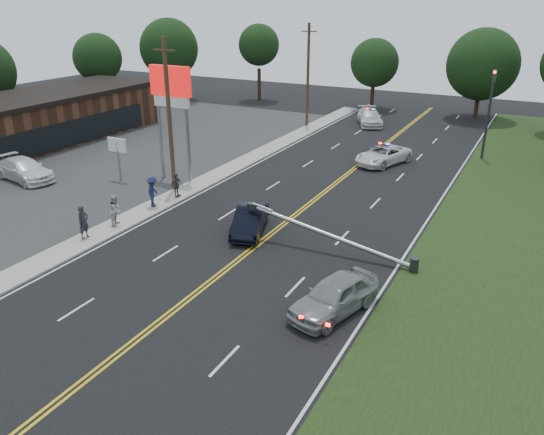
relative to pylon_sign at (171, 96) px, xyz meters
The scene contains 26 objects.
ground 18.50m from the pylon_sign, 53.13° to the right, with size 120.00×120.00×0.00m, color black.
parking_lot 11.92m from the pylon_sign, 157.17° to the right, with size 25.00×60.00×0.01m, color #2D2D2D.
sidewalk 7.46m from the pylon_sign, 62.30° to the right, with size 1.80×70.00×0.12m, color #A39D93.
grass_verge 25.06m from the pylon_sign, ahead, with size 12.00×80.00×0.01m, color black.
centerline_yellow 12.73m from the pylon_sign, 20.85° to the right, with size 0.36×80.00×0.00m, color gold.
pharmacy_building 17.90m from the pylon_sign, behind, with size 8.40×30.40×4.30m.
pylon_sign is the anchor object (origin of this frame).
small_sign 5.45m from the pylon_sign, 150.26° to the right, with size 1.60×0.14×3.10m.
traffic_signal 24.75m from the pylon_sign, 40.39° to the left, with size 0.28×0.41×7.05m.
fallen_streetlight 16.66m from the pylon_sign, 22.22° to the right, with size 9.36×0.44×1.91m.
utility_pole_mid 2.55m from the pylon_sign, 56.98° to the right, with size 1.60×0.28×10.00m.
utility_pole_far 20.06m from the pylon_sign, 86.28° to the left, with size 1.60×0.28×10.00m.
tree_3 29.82m from the pylon_sign, 143.91° to the left, with size 5.50×5.50×8.54m.
tree_4 32.73m from the pylon_sign, 128.04° to the left, with size 7.20×7.20×9.98m.
tree_5 32.67m from the pylon_sign, 108.37° to the left, with size 5.04×5.04×9.30m.
tree_6 32.39m from the pylon_sign, 82.42° to the left, with size 5.48×5.48×8.01m.
tree_7 35.88m from the pylon_sign, 63.57° to the left, with size 7.44×7.44×9.41m.
crashed_sedan 12.09m from the pylon_sign, 31.16° to the right, with size 1.52×4.36×1.44m, color black.
waiting_sedan 20.57m from the pylon_sign, 33.96° to the right, with size 1.84×4.58×1.56m, color gray.
parked_car 12.11m from the pylon_sign, 151.92° to the right, with size 2.18×5.35×1.55m, color white.
emergency_a 16.97m from the pylon_sign, 41.68° to the left, with size 2.36×5.12×1.42m, color white.
emergency_b 25.18m from the pylon_sign, 74.13° to the left, with size 2.21×5.45×1.58m, color silver.
bystander_a 11.92m from the pylon_sign, 79.90° to the right, with size 0.67×0.44×1.85m, color #25252C.
bystander_b 10.04m from the pylon_sign, 75.80° to the right, with size 0.87×0.68×1.79m, color #A0A1A5.
bystander_c 7.49m from the pylon_sign, 67.48° to the right, with size 1.24×0.72×1.93m, color #1C2147.
bystander_d 6.42m from the pylon_sign, 53.08° to the right, with size 0.94×0.39×1.60m, color #504440.
Camera 1 is at (12.53, -15.16, 12.19)m, focal length 35.00 mm.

